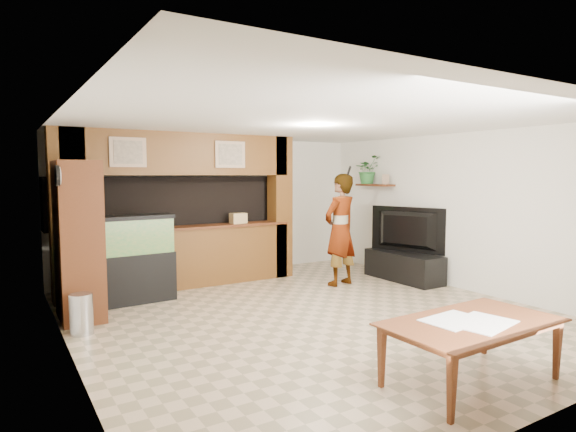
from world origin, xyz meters
TOP-DOWN VIEW (x-y plane):
  - floor at (0.00, 0.00)m, footprint 6.50×6.50m
  - ceiling at (0.00, 0.00)m, footprint 6.50×6.50m
  - wall_back at (0.00, 3.25)m, footprint 6.00×0.00m
  - wall_left at (-3.00, 0.00)m, footprint 0.00×6.50m
  - wall_right at (3.00, 0.00)m, footprint 0.00×6.50m
  - partition at (-0.95, 2.64)m, footprint 4.20×0.99m
  - wall_clock at (-2.97, 1.00)m, footprint 0.05×0.25m
  - wall_shelf at (2.85, 1.95)m, footprint 0.25×0.90m
  - pantry_cabinet at (-2.70, 1.49)m, footprint 0.52×0.86m
  - trash_can at (-2.79, 0.80)m, footprint 0.27×0.27m
  - aquarium at (-1.89, 1.95)m, footprint 1.18×0.44m
  - tv_stand at (2.65, 0.92)m, footprint 0.55×1.51m
  - television at (2.65, 0.92)m, footprint 0.65×1.41m
  - photo_frame at (2.85, 1.64)m, footprint 0.06×0.15m
  - potted_plant at (2.82, 2.14)m, footprint 0.55×0.49m
  - person at (1.44, 1.24)m, footprint 0.79×0.61m
  - microphone at (1.49, 1.08)m, footprint 0.04×0.11m
  - dining_table at (0.04, -2.56)m, footprint 1.68×0.96m
  - newspaper_a at (0.05, -2.62)m, footprint 0.67×0.54m
  - newspaper_b at (-0.10, -2.44)m, footprint 0.59×0.45m
  - counter_box at (0.08, 2.45)m, footprint 0.28×0.19m

SIDE VIEW (x-z plane):
  - floor at x=0.00m, z-range 0.00..0.00m
  - trash_can at x=-2.79m, z-range 0.00..0.49m
  - tv_stand at x=2.65m, z-range 0.00..0.50m
  - dining_table at x=0.04m, z-range 0.00..0.59m
  - newspaper_b at x=-0.10m, z-range 0.59..0.59m
  - newspaper_a at x=0.05m, z-range 0.59..0.59m
  - aquarium at x=-1.89m, z-range -0.01..1.30m
  - television at x=2.65m, z-range 0.50..1.32m
  - person at x=1.44m, z-range 0.00..1.93m
  - pantry_cabinet at x=-2.70m, z-range 0.00..2.09m
  - counter_box at x=0.08m, z-range 1.04..1.22m
  - wall_back at x=0.00m, z-range -1.70..4.30m
  - wall_left at x=-3.00m, z-range -1.95..4.55m
  - wall_right at x=3.00m, z-range -1.95..4.55m
  - partition at x=-0.95m, z-range 0.01..2.61m
  - wall_shelf at x=2.85m, z-range 1.68..1.72m
  - photo_frame at x=2.85m, z-range 1.72..1.91m
  - wall_clock at x=-2.97m, z-range 1.77..2.02m
  - microphone at x=1.49m, z-range 1.89..2.06m
  - potted_plant at x=2.82m, z-range 1.72..2.29m
  - ceiling at x=0.00m, z-range 2.60..2.60m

